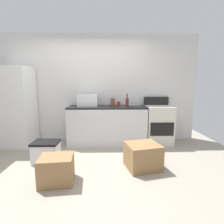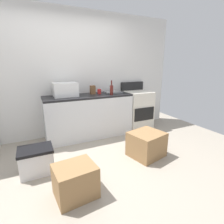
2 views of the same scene
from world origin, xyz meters
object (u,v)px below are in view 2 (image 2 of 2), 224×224
object	(u,v)px
knife_block	(93,90)
storage_bin	(37,160)
cardboard_box_large	(146,144)
microwave	(65,90)
wine_bottle	(112,90)
cardboard_box_medium	(75,181)
stove_oven	(137,109)
coffee_mug	(99,91)

from	to	relation	value
knife_block	storage_bin	size ratio (longest dim) A/B	0.39
knife_block	cardboard_box_large	bearing A→B (deg)	-70.79
microwave	wine_bottle	size ratio (longest dim) A/B	1.53
wine_bottle	cardboard_box_large	bearing A→B (deg)	-81.59
cardboard_box_medium	wine_bottle	bearing A→B (deg)	51.68
stove_oven	storage_bin	world-z (taller)	stove_oven
knife_block	cardboard_box_medium	size ratio (longest dim) A/B	0.39
cardboard_box_medium	cardboard_box_large	bearing A→B (deg)	17.36
microwave	cardboard_box_medium	bearing A→B (deg)	-98.77
stove_oven	microwave	bearing A→B (deg)	178.46
microwave	cardboard_box_medium	distance (m)	1.92
knife_block	coffee_mug	bearing A→B (deg)	-11.34
wine_bottle	coffee_mug	xyz separation A→B (m)	(-0.17, 0.26, -0.06)
storage_bin	cardboard_box_medium	bearing A→B (deg)	-60.28
wine_bottle	storage_bin	size ratio (longest dim) A/B	0.65
coffee_mug	storage_bin	bearing A→B (deg)	-142.94
knife_block	cardboard_box_medium	world-z (taller)	knife_block
coffee_mug	cardboard_box_medium	world-z (taller)	coffee_mug
microwave	wine_bottle	world-z (taller)	wine_bottle
knife_block	cardboard_box_large	xyz separation A→B (m)	(0.47, -1.34, -0.78)
coffee_mug	knife_block	world-z (taller)	knife_block
microwave	storage_bin	size ratio (longest dim) A/B	1.00
coffee_mug	storage_bin	world-z (taller)	coffee_mug
stove_oven	cardboard_box_large	world-z (taller)	stove_oven
stove_oven	knife_block	world-z (taller)	stove_oven
wine_bottle	coffee_mug	world-z (taller)	wine_bottle
microwave	coffee_mug	world-z (taller)	microwave
wine_bottle	coffee_mug	bearing A→B (deg)	123.79
microwave	cardboard_box_medium	world-z (taller)	microwave
wine_bottle	storage_bin	bearing A→B (deg)	-153.24
storage_bin	wine_bottle	bearing A→B (deg)	26.76
stove_oven	wine_bottle	world-z (taller)	wine_bottle
stove_oven	storage_bin	distance (m)	2.53
cardboard_box_large	microwave	bearing A→B (deg)	129.18
wine_bottle	cardboard_box_medium	bearing A→B (deg)	-128.32
knife_block	cardboard_box_medium	xyz separation A→B (m)	(-0.85, -1.75, -0.80)
knife_block	cardboard_box_medium	distance (m)	2.10
wine_bottle	stove_oven	bearing A→B (deg)	13.89
microwave	coffee_mug	distance (m)	0.73
microwave	cardboard_box_medium	xyz separation A→B (m)	(-0.26, -1.70, -0.84)
wine_bottle	coffee_mug	distance (m)	0.32
storage_bin	microwave	bearing A→B (deg)	57.29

